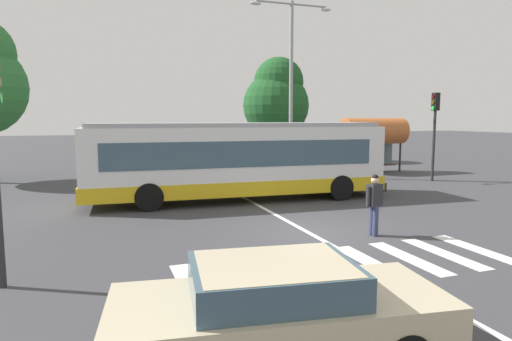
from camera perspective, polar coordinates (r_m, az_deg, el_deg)
ground_plane at (r=13.01m, az=7.40°, el=-7.74°), size 160.00×160.00×0.00m
city_transit_bus at (r=17.46m, az=-2.40°, el=1.31°), size 11.93×3.21×3.06m
pedestrian_crossing_street at (r=12.63m, az=14.98°, el=-3.86°), size 0.57×0.35×1.72m
foreground_sedan at (r=6.20m, az=2.83°, el=-16.86°), size 4.70×2.41×1.35m
parked_car_blue at (r=26.25m, az=-11.17°, el=1.22°), size 1.92×4.52×1.35m
parked_car_silver at (r=26.65m, az=-5.87°, el=1.40°), size 1.97×4.55×1.35m
parked_car_teal at (r=27.43m, az=-0.35°, el=1.59°), size 1.94×4.53×1.35m
traffic_light_far_corner at (r=24.52m, az=22.00°, el=5.81°), size 0.33×0.32×4.52m
bus_stop_shelter at (r=27.16m, az=14.89°, el=4.80°), size 3.98×1.54×3.25m
twin_arm_street_lamp at (r=24.43m, az=4.55°, el=12.63°), size 4.65×0.32×9.38m
background_tree_right at (r=33.79m, az=2.68°, el=9.22°), size 4.97×4.97×7.79m
crosswalk_painted_stripes at (r=10.27m, az=12.12°, el=-11.79°), size 7.63×2.60×0.01m
lane_center_line at (r=14.69m, az=3.09°, el=-6.00°), size 0.16×24.00×0.01m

